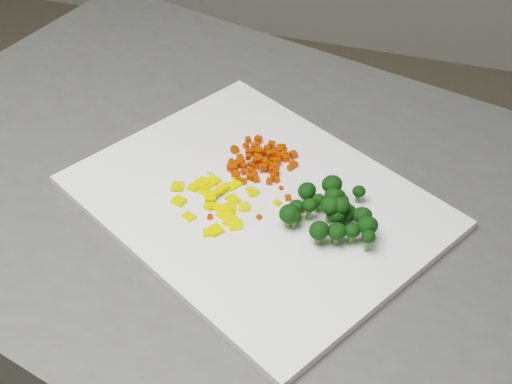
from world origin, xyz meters
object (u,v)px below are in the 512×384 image
(carrot_pile, at_px, (260,155))
(pepper_pile, at_px, (210,198))
(broccoli_pile, at_px, (335,210))
(cutting_board, at_px, (256,202))

(carrot_pile, xyz_separation_m, pepper_pile, (-0.04, -0.09, -0.01))
(pepper_pile, relative_size, broccoli_pile, 0.97)
(broccoli_pile, bearing_deg, cutting_board, 168.70)
(carrot_pile, bearing_deg, pepper_pile, -111.61)
(cutting_board, bearing_deg, broccoli_pile, -11.30)
(cutting_board, distance_m, carrot_pile, 0.07)
(cutting_board, distance_m, broccoli_pile, 0.10)
(carrot_pile, height_order, broccoli_pile, broccoli_pile)
(pepper_pile, bearing_deg, carrot_pile, 68.39)
(cutting_board, height_order, pepper_pile, pepper_pile)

